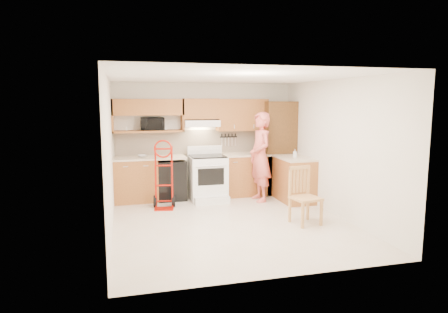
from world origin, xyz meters
name	(u,v)px	position (x,y,z in m)	size (l,w,h in m)	color
floor	(231,223)	(0.00, 0.00, -0.01)	(4.00, 4.50, 0.02)	beige
ceiling	(232,77)	(0.00, 0.00, 2.51)	(4.00, 4.50, 0.02)	white
wall_back	(204,139)	(0.00, 2.26, 1.25)	(4.00, 0.02, 2.50)	silver
wall_front	(284,176)	(0.00, -2.26, 1.25)	(4.00, 0.02, 2.50)	silver
wall_left	(109,156)	(-2.01, 0.00, 1.25)	(0.02, 4.50, 2.50)	silver
wall_right	(337,148)	(2.01, 0.00, 1.25)	(0.02, 4.50, 2.50)	silver
backsplash	(205,142)	(0.00, 2.23, 1.20)	(3.92, 0.03, 0.55)	beige
lower_cab_left	(136,180)	(-1.55, 1.95, 0.45)	(0.90, 0.60, 0.90)	#AB6930
dishwasher	(171,180)	(-0.80, 1.95, 0.42)	(0.60, 0.60, 0.85)	black
lower_cab_right	(244,175)	(0.83, 1.95, 0.45)	(1.14, 0.60, 0.90)	#AB6930
countertop_left	(150,158)	(-1.25, 1.95, 0.92)	(1.50, 0.63, 0.04)	#C5B291
countertop_right	(244,154)	(0.83, 1.95, 0.92)	(1.14, 0.63, 0.04)	#C5B291
cab_return_right	(294,180)	(1.70, 1.15, 0.45)	(0.60, 1.00, 0.90)	#AB6930
countertop_return	(294,158)	(1.70, 1.15, 0.92)	(0.63, 1.00, 0.04)	#C5B291
pantry_tall	(278,148)	(1.65, 1.95, 1.05)	(0.70, 0.60, 2.10)	brown
upper_cab_left	(148,107)	(-1.25, 2.08, 1.98)	(1.50, 0.33, 0.34)	#AB6930
upper_shelf_mw	(148,131)	(-1.25, 2.08, 1.47)	(1.50, 0.33, 0.04)	#AB6930
upper_cab_center	(201,109)	(-0.12, 2.08, 1.94)	(0.76, 0.33, 0.44)	#AB6930
upper_cab_right	(242,115)	(0.83, 2.08, 1.80)	(1.14, 0.33, 0.70)	#AB6930
range_hood	(201,123)	(-0.12, 2.02, 1.63)	(0.76, 0.46, 0.14)	white
knife_strip	(229,140)	(0.55, 2.21, 1.24)	(0.40, 0.05, 0.29)	black
microwave	(152,124)	(-1.16, 2.08, 1.63)	(0.49, 0.33, 0.27)	black
range	(208,174)	(-0.04, 1.68, 0.57)	(0.77, 1.01, 1.13)	white
person	(260,157)	(1.01, 1.35, 0.94)	(0.69, 0.45, 1.88)	#DA6155
hand_truck	(164,178)	(-1.03, 1.23, 0.61)	(0.48, 0.44, 1.23)	#A41205
dining_chair	(306,196)	(1.22, -0.38, 0.49)	(0.44, 0.48, 0.98)	tan
soap_bottle	(295,153)	(1.70, 1.14, 1.03)	(0.08, 0.08, 0.17)	white
bowl	(142,156)	(-1.40, 1.95, 0.96)	(0.19, 0.19, 0.05)	white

